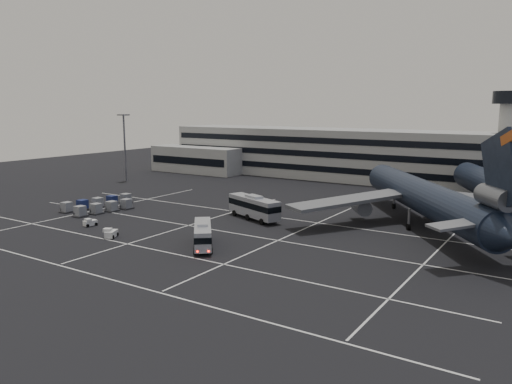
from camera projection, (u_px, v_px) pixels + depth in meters
ground at (201, 235)px, 79.97m from camera, size 260.00×260.00×0.00m
lane_markings at (208, 235)px, 80.06m from camera, size 90.00×55.62×0.01m
terminal at (354, 155)px, 139.24m from camera, size 125.00×26.00×24.00m
hills at (486, 183)px, 213.06m from camera, size 352.00×180.00×44.00m
lightpole_left at (124, 138)px, 136.36m from camera, size 2.40×2.40×18.28m
trijet_main at (425, 197)px, 84.10m from camera, size 39.85×49.73×18.08m
trijet_far at (510, 192)px, 87.90m from camera, size 32.91×53.74×18.08m
bus_near at (203, 233)px, 73.07m from camera, size 8.48×9.65×3.69m
bus_far at (254, 206)px, 90.95m from camera, size 12.74×7.35×4.44m
tug_a at (90, 223)px, 86.07m from camera, size 1.68×2.35×1.38m
tug_b at (111, 233)px, 78.43m from camera, size 2.36×2.78×1.55m
uld_cluster at (100, 205)px, 99.57m from camera, size 9.76×16.71×2.03m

